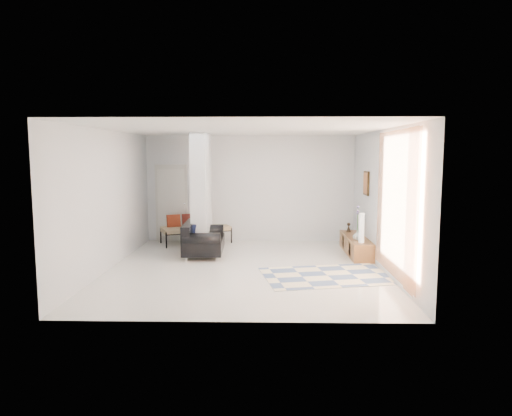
{
  "coord_description": "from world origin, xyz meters",
  "views": [
    {
      "loc": [
        0.42,
        -9.08,
        2.32
      ],
      "look_at": [
        0.21,
        0.6,
        1.17
      ],
      "focal_mm": 32.0,
      "sensor_mm": 36.0,
      "label": 1
    }
  ],
  "objects": [
    {
      "name": "cylinder_lamp",
      "position": [
        2.5,
        0.74,
        0.72
      ],
      "size": [
        0.12,
        0.12,
        0.64
      ],
      "primitive_type": "cylinder",
      "color": "silver",
      "rests_on": "media_console"
    },
    {
      "name": "vase",
      "position": [
        2.47,
        1.04,
        0.5
      ],
      "size": [
        0.21,
        0.21,
        0.21
      ],
      "primitive_type": "imported",
      "rotation": [
        0.0,
        0.0,
        -0.07
      ],
      "color": "silver",
      "rests_on": "media_console"
    },
    {
      "name": "wall_right",
      "position": [
        2.75,
        0.0,
        1.4
      ],
      "size": [
        0.0,
        6.0,
        6.0
      ],
      "primitive_type": "plane",
      "rotation": [
        1.57,
        0.0,
        -1.57
      ],
      "color": "silver",
      "rests_on": "ground"
    },
    {
      "name": "curtain",
      "position": [
        2.67,
        -1.15,
        1.45
      ],
      "size": [
        0.0,
        2.55,
        2.55
      ],
      "primitive_type": "plane",
      "rotation": [
        1.57,
        0.0,
        1.57
      ],
      "color": "#FF8A43",
      "rests_on": "wall_right"
    },
    {
      "name": "wall_back",
      "position": [
        0.0,
        3.0,
        1.4
      ],
      "size": [
        6.0,
        0.0,
        6.0
      ],
      "primitive_type": "plane",
      "rotation": [
        1.57,
        0.0,
        0.0
      ],
      "color": "silver",
      "rests_on": "ground"
    },
    {
      "name": "daybed",
      "position": [
        -1.44,
        2.61,
        0.42
      ],
      "size": [
        1.88,
        1.37,
        0.77
      ],
      "rotation": [
        0.0,
        0.0,
        0.42
      ],
      "color": "black",
      "rests_on": "floor"
    },
    {
      "name": "hallway_door",
      "position": [
        -2.1,
        2.96,
        1.02
      ],
      "size": [
        0.85,
        0.06,
        2.04
      ],
      "primitive_type": "cube",
      "color": "beige",
      "rests_on": "floor"
    },
    {
      "name": "ceiling",
      "position": [
        0.0,
        0.0,
        2.8
      ],
      "size": [
        6.0,
        6.0,
        0.0
      ],
      "primitive_type": "plane",
      "rotation": [
        3.14,
        0.0,
        0.0
      ],
      "color": "white",
      "rests_on": "wall_back"
    },
    {
      "name": "media_console",
      "position": [
        2.52,
        1.41,
        0.2
      ],
      "size": [
        0.45,
        1.94,
        0.8
      ],
      "color": "brown",
      "rests_on": "floor"
    },
    {
      "name": "bronze_figurine",
      "position": [
        2.47,
        2.11,
        0.51
      ],
      "size": [
        0.12,
        0.12,
        0.23
      ],
      "primitive_type": null,
      "rotation": [
        0.0,
        0.0,
        -0.09
      ],
      "color": "black",
      "rests_on": "media_console"
    },
    {
      "name": "partition_column",
      "position": [
        -1.1,
        1.6,
        1.4
      ],
      "size": [
        0.35,
        1.2,
        2.8
      ],
      "primitive_type": "cube",
      "color": "silver",
      "rests_on": "floor"
    },
    {
      "name": "wall_left",
      "position": [
        -2.75,
        0.0,
        1.4
      ],
      "size": [
        0.0,
        6.0,
        6.0
      ],
      "primitive_type": "plane",
      "rotation": [
        1.57,
        0.0,
        1.57
      ],
      "color": "silver",
      "rests_on": "ground"
    },
    {
      "name": "wall_front",
      "position": [
        0.0,
        -3.0,
        1.4
      ],
      "size": [
        6.0,
        0.0,
        6.0
      ],
      "primitive_type": "plane",
      "rotation": [
        -1.57,
        0.0,
        0.0
      ],
      "color": "silver",
      "rests_on": "ground"
    },
    {
      "name": "loveseat",
      "position": [
        -1.06,
        1.2,
        0.36
      ],
      "size": [
        0.92,
        1.51,
        0.76
      ],
      "rotation": [
        0.0,
        0.0,
        0.04
      ],
      "color": "silver",
      "rests_on": "floor"
    },
    {
      "name": "floor",
      "position": [
        0.0,
        0.0,
        0.0
      ],
      "size": [
        6.0,
        6.0,
        0.0
      ],
      "primitive_type": "plane",
      "color": "white",
      "rests_on": "ground"
    },
    {
      "name": "wall_art",
      "position": [
        2.72,
        1.41,
        1.65
      ],
      "size": [
        0.04,
        0.45,
        0.55
      ],
      "primitive_type": "cube",
      "color": "#35230E",
      "rests_on": "wall_right"
    },
    {
      "name": "area_rug",
      "position": [
        1.6,
        -0.57,
        0.01
      ],
      "size": [
        2.67,
        2.04,
        0.01
      ],
      "primitive_type": "cube",
      "rotation": [
        0.0,
        0.0,
        0.19
      ],
      "color": "beige",
      "rests_on": "floor"
    }
  ]
}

